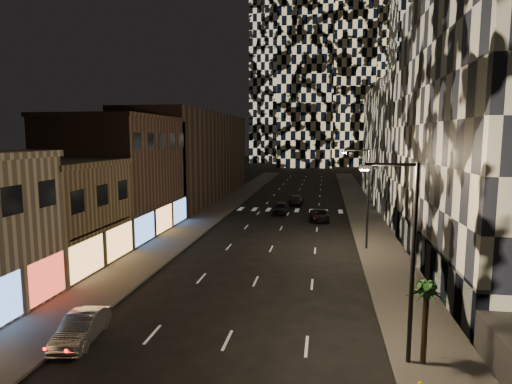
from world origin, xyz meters
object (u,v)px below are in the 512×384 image
(streetlight_far, at_px, (365,192))
(car_silver_parked, at_px, (81,328))
(car_dark_midlane, at_px, (281,208))
(car_dark_rightlane, at_px, (320,215))
(car_dark_oncoming, at_px, (296,200))
(streetlight_near, at_px, (408,249))
(palm_tree, at_px, (426,296))

(streetlight_far, relative_size, car_silver_parked, 2.09)
(streetlight_far, xyz_separation_m, car_dark_midlane, (-9.29, 16.94, -4.57))
(car_silver_parked, bearing_deg, car_dark_midlane, 72.48)
(car_dark_midlane, xyz_separation_m, car_dark_rightlane, (5.14, -3.91, -0.10))
(car_silver_parked, relative_size, car_dark_oncoming, 0.84)
(streetlight_near, bearing_deg, streetlight_far, 90.00)
(streetlight_far, distance_m, car_dark_midlane, 19.85)
(car_silver_parked, height_order, car_dark_oncoming, car_dark_oncoming)
(streetlight_near, bearing_deg, car_dark_midlane, 104.11)
(car_dark_rightlane, bearing_deg, streetlight_far, -75.82)
(car_dark_oncoming, bearing_deg, car_dark_midlane, 81.29)
(palm_tree, bearing_deg, car_silver_parked, -179.16)
(car_silver_parked, height_order, car_dark_rightlane, car_silver_parked)
(streetlight_far, bearing_deg, car_dark_oncoming, 107.35)
(car_dark_rightlane, bearing_deg, streetlight_near, -86.31)
(streetlight_far, distance_m, car_dark_rightlane, 14.45)
(car_silver_parked, bearing_deg, car_dark_rightlane, 63.13)
(car_dark_rightlane, relative_size, palm_tree, 1.29)
(car_dark_midlane, bearing_deg, streetlight_near, -73.59)
(car_silver_parked, relative_size, car_dark_rightlane, 0.87)
(car_dark_rightlane, bearing_deg, car_silver_parked, -112.37)
(car_silver_parked, xyz_separation_m, car_dark_rightlane, (11.41, 33.32, -0.02))
(car_dark_midlane, relative_size, palm_tree, 1.21)
(streetlight_near, relative_size, car_dark_oncoming, 1.77)
(streetlight_far, xyz_separation_m, car_dark_rightlane, (-4.14, 13.03, -4.67))
(streetlight_near, relative_size, car_dark_midlane, 1.96)
(car_silver_parked, distance_m, car_dark_midlane, 37.75)
(car_dark_midlane, distance_m, palm_tree, 38.44)
(car_dark_midlane, bearing_deg, car_dark_oncoming, 82.40)
(streetlight_near, relative_size, palm_tree, 2.36)
(streetlight_near, bearing_deg, car_dark_oncoming, 99.87)
(car_silver_parked, xyz_separation_m, car_dark_midlane, (6.27, 37.23, 0.07))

